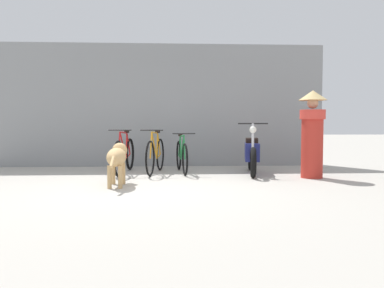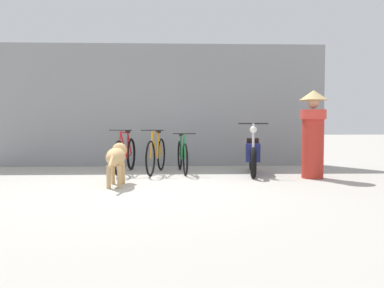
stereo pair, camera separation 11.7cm
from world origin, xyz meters
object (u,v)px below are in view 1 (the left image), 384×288
motorcycle (252,154)px  person_in_robes (312,131)px  bicycle_0 (125,155)px  bicycle_1 (156,155)px  stray_dog (117,157)px  bicycle_2 (182,156)px

motorcycle → person_in_robes: size_ratio=1.08×
bicycle_0 → bicycle_1: bicycle_0 is taller
bicycle_1 → stray_dog: size_ratio=1.34×
bicycle_0 → person_in_robes: (3.65, -0.88, 0.52)m
bicycle_0 → stray_dog: size_ratio=1.43×
bicycle_1 → bicycle_2: size_ratio=1.01×
bicycle_2 → bicycle_0: bearing=-95.8°
bicycle_1 → person_in_robes: person_in_robes is taller
bicycle_0 → motorcycle: size_ratio=0.99×
person_in_robes → bicycle_2: bearing=12.8°
bicycle_0 → bicycle_2: 1.19m
stray_dog → person_in_robes: person_in_robes is taller
stray_dog → person_in_robes: size_ratio=0.75×
motorcycle → person_in_robes: person_in_robes is taller
motorcycle → bicycle_0: bearing=-86.3°
bicycle_1 → bicycle_2: (0.55, 0.06, -0.03)m
motorcycle → stray_dog: bearing=-52.7°
bicycle_1 → motorcycle: (1.98, -0.21, 0.03)m
bicycle_2 → stray_dog: (-1.11, -1.61, 0.13)m
bicycle_1 → bicycle_0: bearing=-85.2°
bicycle_1 → stray_dog: 1.65m
motorcycle → stray_dog: (-2.54, -1.34, 0.06)m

